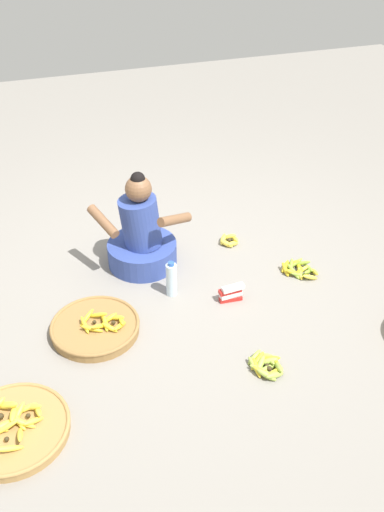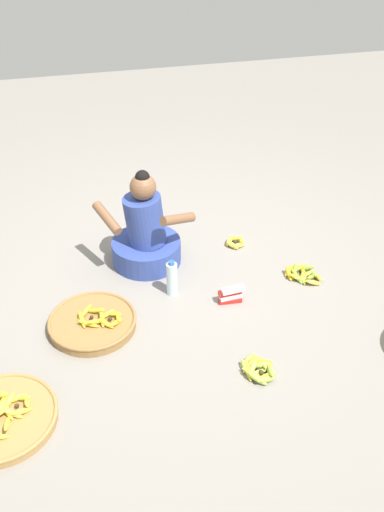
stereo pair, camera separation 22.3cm
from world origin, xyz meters
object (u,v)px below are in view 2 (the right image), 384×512
Objects in this scene: loose_bananas_mid_left at (258,370)px; water_bottle at (172,278)px; banana_basket_front_left at (1,417)px; loose_bananas_back_center at (302,274)px; banana_basket_near_vendor at (93,322)px; loose_bananas_back_right at (236,242)px; vendor_woman_front at (146,235)px; packet_carton_stack at (231,295)px.

water_bottle reaches higher than loose_bananas_mid_left.
banana_basket_front_left is 1.45m from water_bottle.
banana_basket_near_vendor is at bearing -174.01° from loose_bananas_back_center.
water_bottle reaches higher than loose_bananas_back_center.
loose_bananas_back_center is 0.95× the size of water_bottle.
loose_bananas_mid_left is at bearing -0.11° from banana_basket_front_left.
banana_basket_near_vendor is 0.63m from water_bottle.
loose_bananas_back_right is at bearing 123.69° from loose_bananas_back_center.
banana_basket_front_left is 3.49× the size of loose_bananas_back_right.
vendor_woman_front is at bearing 108.71° from loose_bananas_mid_left.
banana_basket_near_vendor is at bearing 144.68° from loose_bananas_mid_left.
water_bottle is (-0.97, 0.06, 0.10)m from loose_bananas_back_center.
loose_bananas_back_center is 1.46× the size of packet_carton_stack.
loose_bananas_back_right is at bearing 36.79° from water_bottle.
banana_basket_near_vendor is at bearing 48.68° from banana_basket_front_left.
banana_basket_near_vendor is (0.57, 0.65, 0.00)m from banana_basket_front_left.
packet_carton_stack is (0.48, -0.62, -0.18)m from vendor_woman_front.
loose_bananas_back_center reaches higher than loose_bananas_back_right.
loose_bananas_back_right is (1.20, 0.68, -0.01)m from banana_basket_near_vendor.
loose_bananas_back_right is at bearing 77.92° from loose_bananas_mid_left.
loose_bananas_back_right is 0.70m from packet_carton_stack.
banana_basket_front_left reaches higher than loose_bananas_mid_left.
loose_bananas_back_right is (1.77, 1.33, -0.01)m from banana_basket_front_left.
packet_carton_stack is (1.53, 0.68, 0.02)m from banana_basket_front_left.
banana_basket_near_vendor reaches higher than loose_bananas_back_center.
loose_bananas_back_center reaches higher than loose_bananas_mid_left.
loose_bananas_back_center is (2.12, 0.81, -0.01)m from banana_basket_front_left.
banana_basket_front_left is at bearing -159.09° from loose_bananas_back_center.
banana_basket_front_left is at bearing -156.12° from packet_carton_stack.
vendor_woman_front is 0.80m from packet_carton_stack.
banana_basket_front_left is at bearing -131.32° from banana_basket_near_vendor.
loose_bananas_back_right is 0.78m from water_bottle.
vendor_woman_front reaches higher than loose_bananas_back_center.
loose_bananas_back_center is at bearing 5.99° from banana_basket_near_vendor.
packet_carton_stack is at bearing -52.13° from vendor_woman_front.
vendor_woman_front is 2.80× the size of water_bottle.
vendor_woman_front reaches higher than water_bottle.
water_bottle is (-0.62, -0.46, 0.10)m from loose_bananas_back_right.
water_bottle is at bearing -76.19° from vendor_woman_front.
banana_basket_near_vendor is 2.12× the size of water_bottle.
banana_basket_near_vendor is 3.28× the size of loose_bananas_back_right.
packet_carton_stack is at bearing 23.88° from banana_basket_front_left.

